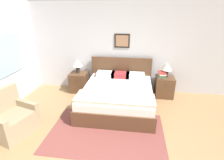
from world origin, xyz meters
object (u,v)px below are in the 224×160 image
object	(u,v)px
bed	(118,95)
table_lamp_near_window	(77,63)
nightstand_near_window	(79,82)
armchair	(11,119)
table_lamp_by_door	(167,67)
nightstand_by_door	(164,87)

from	to	relation	value
bed	table_lamp_near_window	distance (m)	1.62
table_lamp_near_window	nightstand_near_window	bearing A→B (deg)	-57.06
armchair	table_lamp_by_door	world-z (taller)	table_lamp_by_door
armchair	nightstand_by_door	xyz separation A→B (m)	(3.30, 2.10, -0.01)
bed	nightstand_near_window	size ratio (longest dim) A/B	3.43
bed	nightstand_near_window	distance (m)	1.48
nightstand_near_window	table_lamp_by_door	distance (m)	2.63
nightstand_near_window	table_lamp_by_door	world-z (taller)	table_lamp_by_door
nightstand_near_window	table_lamp_by_door	xyz separation A→B (m)	(2.57, 0.03, 0.59)
nightstand_near_window	armchair	bearing A→B (deg)	-109.58
nightstand_by_door	table_lamp_by_door	bearing A→B (deg)	65.45
bed	nightstand_by_door	xyz separation A→B (m)	(1.28, 0.74, -0.00)
nightstand_near_window	nightstand_by_door	size ratio (longest dim) A/B	1.00
nightstand_near_window	table_lamp_near_window	size ratio (longest dim) A/B	1.38
armchair	table_lamp_near_window	size ratio (longest dim) A/B	2.22
armchair	nightstand_near_window	distance (m)	2.23
bed	armchair	xyz separation A→B (m)	(-2.03, -1.36, 0.01)
nightstand_near_window	nightstand_by_door	bearing A→B (deg)	0.00
bed	table_lamp_by_door	xyz separation A→B (m)	(1.29, 0.77, 0.59)
bed	nightstand_by_door	world-z (taller)	bed
bed	table_lamp_near_window	xyz separation A→B (m)	(-1.30, 0.77, 0.59)
nightstand_near_window	table_lamp_near_window	xyz separation A→B (m)	(-0.02, 0.03, 0.59)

